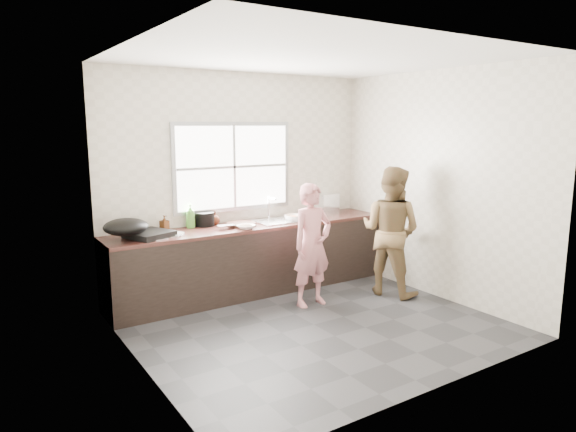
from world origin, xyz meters
TOP-DOWN VIEW (x-y plane):
  - floor at (0.00, 0.00)m, footprint 3.60×3.20m
  - ceiling at (0.00, 0.00)m, footprint 3.60×3.20m
  - wall_back at (0.00, 1.60)m, footprint 3.60×0.01m
  - wall_left at (-1.80, 0.00)m, footprint 0.01×3.20m
  - wall_right at (1.80, 0.00)m, footprint 0.01×3.20m
  - wall_front at (0.00, -1.60)m, footprint 3.60×0.01m
  - cabinet at (0.00, 1.29)m, footprint 3.60×0.62m
  - countertop at (0.00, 1.29)m, footprint 3.60×0.64m
  - sink at (0.35, 1.29)m, footprint 0.55×0.45m
  - faucet at (0.35, 1.49)m, footprint 0.02×0.02m
  - window_frame at (-0.10, 1.59)m, footprint 1.60×0.05m
  - window_glazing at (-0.10, 1.57)m, footprint 1.50×0.01m
  - woman at (0.34, 0.52)m, footprint 0.49×0.33m
  - person_side at (1.39, 0.33)m, footprint 0.83×0.93m
  - cutting_board at (-0.15, 1.30)m, footprint 0.42×0.42m
  - cleaver at (-0.40, 1.22)m, footprint 0.20×0.10m
  - bowl_mince at (-0.21, 1.08)m, footprint 0.26×0.26m
  - bowl_crabs at (0.56, 1.22)m, footprint 0.21×0.21m
  - bowl_held at (0.55, 1.26)m, footprint 0.26×0.26m
  - black_pot at (-0.53, 1.52)m, footprint 0.29×0.29m
  - plate_food at (-1.02, 1.24)m, footprint 0.28×0.28m
  - bottle_green at (-0.72, 1.50)m, footprint 0.12×0.12m
  - bottle_brown_tall at (-1.05, 1.48)m, footprint 0.10×0.10m
  - bottle_brown_short at (-0.40, 1.52)m, footprint 0.13×0.13m
  - glass_jar at (-0.69, 1.52)m, footprint 0.07×0.07m
  - burner at (-1.30, 1.27)m, footprint 0.55×0.55m
  - wok at (-1.55, 1.24)m, footprint 0.60×0.60m
  - dish_rack at (1.28, 1.52)m, footprint 0.40×0.32m
  - pot_lid_left at (-1.26, 1.16)m, footprint 0.35×0.35m
  - pot_lid_right at (-1.06, 1.21)m, footprint 0.30×0.30m

SIDE VIEW (x-z plane):
  - floor at x=0.00m, z-range -0.01..0.00m
  - cabinet at x=0.00m, z-range 0.00..0.82m
  - woman at x=0.34m, z-range 0.00..1.32m
  - person_side at x=1.39m, z-range 0.00..1.58m
  - countertop at x=0.00m, z-range 0.82..0.86m
  - sink at x=0.35m, z-range 0.85..0.88m
  - pot_lid_right at x=-1.06m, z-range 0.86..0.87m
  - pot_lid_left at x=-1.26m, z-range 0.86..0.87m
  - plate_food at x=-1.02m, z-range 0.86..0.88m
  - cutting_board at x=-0.15m, z-range 0.86..0.90m
  - bowl_mince at x=-0.21m, z-range 0.86..0.91m
  - bowl_crabs at x=0.56m, z-range 0.86..0.92m
  - burner at x=-1.30m, z-range 0.86..0.92m
  - bowl_held at x=0.55m, z-range 0.86..0.93m
  - cleaver at x=-0.40m, z-range 0.90..0.91m
  - glass_jar at x=-0.69m, z-range 0.86..0.96m
  - bottle_brown_short at x=-0.40m, z-range 0.86..1.02m
  - black_pot at x=-0.53m, z-range 0.86..1.03m
  - bottle_brown_tall at x=-1.05m, z-range 0.86..1.03m
  - dish_rack at x=1.28m, z-range 0.86..1.12m
  - bottle_green at x=-0.72m, z-range 0.86..1.15m
  - wok at x=-1.55m, z-range 0.92..1.10m
  - faucet at x=0.35m, z-range 0.86..1.16m
  - wall_back at x=0.00m, z-range 0.00..2.70m
  - wall_left at x=-1.80m, z-range 0.00..2.70m
  - wall_right at x=1.80m, z-range 0.00..2.70m
  - wall_front at x=0.00m, z-range 0.00..2.70m
  - window_glazing at x=-0.10m, z-range 1.05..2.05m
  - window_frame at x=-0.10m, z-range 1.00..2.10m
  - ceiling at x=0.00m, z-range 2.70..2.71m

